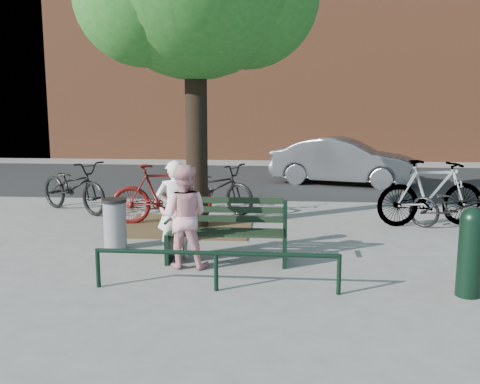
# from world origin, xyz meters

# --- Properties ---
(ground) EXTENTS (90.00, 90.00, 0.00)m
(ground) POSITION_xyz_m (0.00, 0.00, 0.00)
(ground) COLOR gray
(ground) RESTS_ON ground
(dirt_pit) EXTENTS (2.40, 2.00, 0.02)m
(dirt_pit) POSITION_xyz_m (-1.00, 2.20, 0.01)
(dirt_pit) COLOR brown
(dirt_pit) RESTS_ON ground
(road) EXTENTS (40.00, 7.00, 0.01)m
(road) POSITION_xyz_m (0.00, 8.50, 0.01)
(road) COLOR black
(road) RESTS_ON ground
(townhouse_row) EXTENTS (45.00, 4.00, 14.00)m
(townhouse_row) POSITION_xyz_m (0.17, 16.00, 6.25)
(townhouse_row) COLOR brown
(townhouse_row) RESTS_ON ground
(park_bench) EXTENTS (1.74, 0.54, 0.97)m
(park_bench) POSITION_xyz_m (-0.00, 0.08, 0.48)
(park_bench) COLOR black
(park_bench) RESTS_ON ground
(guard_railing) EXTENTS (3.06, 0.06, 0.51)m
(guard_railing) POSITION_xyz_m (0.00, -1.20, 0.40)
(guard_railing) COLOR black
(guard_railing) RESTS_ON ground
(person_left) EXTENTS (0.61, 0.47, 1.48)m
(person_left) POSITION_xyz_m (-0.79, 0.15, 0.74)
(person_left) COLOR white
(person_left) RESTS_ON ground
(person_right) EXTENTS (0.73, 0.58, 1.46)m
(person_right) POSITION_xyz_m (-0.58, -0.26, 0.73)
(person_right) COLOR pink
(person_right) RESTS_ON ground
(bollard) EXTENTS (0.29, 0.29, 1.09)m
(bollard) POSITION_xyz_m (3.05, -1.11, 0.58)
(bollard) COLOR black
(bollard) RESTS_ON ground
(litter_bin) EXTENTS (0.39, 0.39, 0.81)m
(litter_bin) POSITION_xyz_m (-1.86, 0.60, 0.41)
(litter_bin) COLOR gray
(litter_bin) RESTS_ON ground
(bicycle_a) EXTENTS (2.16, 1.74, 1.10)m
(bicycle_a) POSITION_xyz_m (-3.66, 3.37, 0.55)
(bicycle_a) COLOR black
(bicycle_a) RESTS_ON ground
(bicycle_b) EXTENTS (2.00, 0.95, 1.16)m
(bicycle_b) POSITION_xyz_m (-1.52, 2.41, 0.58)
(bicycle_b) COLOR #510D0B
(bicycle_b) RESTS_ON ground
(bicycle_c) EXTENTS (2.09, 1.61, 1.06)m
(bicycle_c) POSITION_xyz_m (-0.67, 3.63, 0.53)
(bicycle_c) COLOR black
(bicycle_c) RESTS_ON ground
(bicycle_d) EXTENTS (2.17, 1.01, 1.26)m
(bicycle_d) POSITION_xyz_m (3.57, 2.68, 0.63)
(bicycle_d) COLOR gray
(bicycle_d) RESTS_ON ground
(bicycle_e) EXTENTS (1.74, 1.48, 0.90)m
(bicycle_e) POSITION_xyz_m (3.88, 2.20, 0.45)
(bicycle_e) COLOR black
(bicycle_e) RESTS_ON ground
(parked_car) EXTENTS (4.24, 2.46, 1.32)m
(parked_car) POSITION_xyz_m (2.45, 7.76, 0.66)
(parked_car) COLOR slate
(parked_car) RESTS_ON ground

